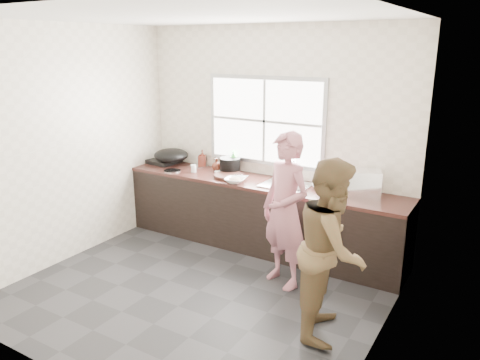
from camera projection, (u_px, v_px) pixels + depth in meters
The scene contains 30 objects.
floor at pixel (199, 291), 4.86m from camera, with size 3.60×3.20×0.01m, color #29292B.
ceiling at pixel (192, 15), 4.10m from camera, with size 3.60×3.20×0.01m, color silver.
wall_back at pixel (273, 137), 5.80m from camera, with size 3.60×0.01×2.70m, color silver.
wall_left at pixel (69, 145), 5.38m from camera, with size 0.01×3.20×2.70m, color beige.
wall_right at pixel (386, 194), 3.58m from camera, with size 0.01×3.20×2.70m, color beige.
wall_front at pixel (55, 214), 3.16m from camera, with size 3.60×0.01×2.70m, color beige.
cabinet at pixel (260, 216), 5.80m from camera, with size 3.60×0.62×0.82m, color black.
countertop at pixel (260, 183), 5.68m from camera, with size 3.60×0.64×0.04m, color #361B16.
sink at pixel (286, 185), 5.50m from camera, with size 0.55×0.45×0.02m, color silver.
faucet at pixel (294, 170), 5.62m from camera, with size 0.02×0.02×0.30m, color silver.
window_frame at pixel (265, 121), 5.78m from camera, with size 1.60×0.05×1.10m, color #9EA0A5.
window_glazing at pixel (264, 121), 5.76m from camera, with size 1.50×0.01×1.00m, color white.
woman at pixel (285, 216), 4.81m from camera, with size 0.56×0.37×1.53m, color #BF727F.
person_side at pixel (332, 248), 3.98m from camera, with size 0.77×0.60×1.57m, color brown.
cutting_board at pixel (229, 176), 5.85m from camera, with size 0.37×0.37×0.04m, color black.
cleaver at pixel (240, 176), 5.75m from camera, with size 0.18×0.09×0.01m, color silver.
bowl_mince at pixel (235, 180), 5.61m from camera, with size 0.24×0.24×0.06m, color white.
bowl_crabs at pixel (321, 186), 5.38m from camera, with size 0.17×0.17×0.05m, color white.
bowl_held at pixel (299, 188), 5.33m from camera, with size 0.18×0.18×0.06m, color silver.
black_pot at pixel (230, 165), 6.05m from camera, with size 0.27×0.27×0.19m, color black.
plate_food at pixel (222, 172), 6.07m from camera, with size 0.20×0.20×0.02m, color white.
bottle_green at pixel (233, 161), 6.09m from camera, with size 0.11×0.11×0.28m, color #277A27.
bottle_brown_tall at pixel (202, 159), 6.35m from camera, with size 0.09×0.10×0.21m, color #4D1C13.
bottle_brown_short at pixel (217, 165), 6.14m from camera, with size 0.12×0.12×0.15m, color #491C12.
glass_jar at pixel (194, 169), 6.08m from camera, with size 0.07×0.07×0.10m, color white.
burner at pixel (164, 161), 6.55m from camera, with size 0.37×0.37×0.06m, color black.
wok at pixel (171, 155), 6.37m from camera, with size 0.47×0.47×0.18m, color black.
dish_rack at pixel (362, 183), 5.12m from camera, with size 0.38×0.26×0.28m, color white.
pot_lid_left at pixel (172, 171), 6.13m from camera, with size 0.22×0.22×0.01m, color silver.
pot_lid_right at pixel (199, 165), 6.40m from camera, with size 0.25×0.25×0.01m, color #BBBCC3.
Camera 1 is at (2.61, -3.50, 2.45)m, focal length 35.00 mm.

